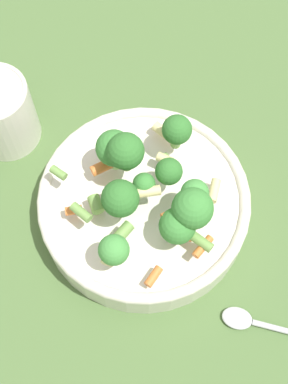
# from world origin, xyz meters

# --- Properties ---
(ground_plane) EXTENTS (3.00, 3.00, 0.00)m
(ground_plane) POSITION_xyz_m (0.00, 0.00, 0.00)
(ground_plane) COLOR #4C6B38
(bowl) EXTENTS (0.26, 0.26, 0.05)m
(bowl) POSITION_xyz_m (0.00, 0.00, 0.03)
(bowl) COLOR silver
(bowl) RESTS_ON ground_plane
(pasta_salad) EXTENTS (0.19, 0.18, 0.08)m
(pasta_salad) POSITION_xyz_m (0.01, 0.00, 0.10)
(pasta_salad) COLOR #8CB766
(pasta_salad) RESTS_ON bowl
(cup) EXTENTS (0.09, 0.09, 0.10)m
(cup) POSITION_xyz_m (-0.19, -0.12, 0.05)
(cup) COLOR silver
(cup) RESTS_ON ground_plane
(spoon) EXTENTS (0.11, 0.13, 0.01)m
(spoon) POSITION_xyz_m (0.19, 0.07, 0.01)
(spoon) COLOR silver
(spoon) RESTS_ON ground_plane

